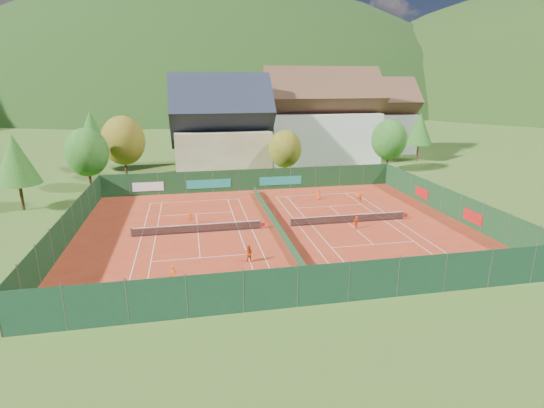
{
  "coord_description": "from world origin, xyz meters",
  "views": [
    {
      "loc": [
        -8.48,
        -40.77,
        14.74
      ],
      "look_at": [
        0.0,
        2.0,
        2.0
      ],
      "focal_mm": 28.0,
      "sensor_mm": 36.0,
      "label": 1
    }
  ],
  "objects_px": {
    "player_left_far": "(190,219)",
    "player_right_far_a": "(319,195)",
    "player_left_near": "(173,276)",
    "hotel_block_b": "(373,120)",
    "player_right_near": "(356,222)",
    "ball_hopper": "(442,265)",
    "hotel_block_a": "(321,121)",
    "chalet": "(221,132)",
    "player_left_mid": "(249,254)",
    "player_right_far_b": "(360,198)"
  },
  "relations": [
    {
      "from": "hotel_block_a",
      "to": "player_left_mid",
      "type": "relative_size",
      "value": 14.01
    },
    {
      "from": "hotel_block_b",
      "to": "player_left_near",
      "type": "bearing_deg",
      "value": -125.99
    },
    {
      "from": "ball_hopper",
      "to": "player_right_far_a",
      "type": "relative_size",
      "value": 0.6
    },
    {
      "from": "hotel_block_a",
      "to": "ball_hopper",
      "type": "xyz_separation_m",
      "value": [
        -5.12,
        -48.94,
        -6.83
      ]
    },
    {
      "from": "chalet",
      "to": "player_left_mid",
      "type": "distance_m",
      "value": 38.64
    },
    {
      "from": "chalet",
      "to": "player_left_far",
      "type": "xyz_separation_m",
      "value": [
        -5.68,
        -27.22,
        -5.97
      ]
    },
    {
      "from": "hotel_block_a",
      "to": "ball_hopper",
      "type": "height_order",
      "value": "hotel_block_a"
    },
    {
      "from": "player_left_near",
      "to": "player_left_far",
      "type": "xyz_separation_m",
      "value": [
        1.4,
        13.96,
        -0.13
      ]
    },
    {
      "from": "ball_hopper",
      "to": "player_right_far_b",
      "type": "distance_m",
      "value": 20.2
    },
    {
      "from": "hotel_block_b",
      "to": "player_left_far",
      "type": "distance_m",
      "value": 56.84
    },
    {
      "from": "player_right_near",
      "to": "player_right_far_b",
      "type": "relative_size",
      "value": 1.12
    },
    {
      "from": "hotel_block_a",
      "to": "player_right_far_a",
      "type": "bearing_deg",
      "value": -107.62
    },
    {
      "from": "player_left_far",
      "to": "player_right_far_a",
      "type": "xyz_separation_m",
      "value": [
        16.29,
        6.78,
        0.01
      ]
    },
    {
      "from": "player_left_mid",
      "to": "player_right_far_b",
      "type": "height_order",
      "value": "player_left_mid"
    },
    {
      "from": "player_left_near",
      "to": "hotel_block_b",
      "type": "bearing_deg",
      "value": 37.4
    },
    {
      "from": "ball_hopper",
      "to": "player_right_near",
      "type": "height_order",
      "value": "player_right_near"
    },
    {
      "from": "hotel_block_a",
      "to": "hotel_block_b",
      "type": "height_order",
      "value": "hotel_block_a"
    },
    {
      "from": "player_right_far_a",
      "to": "player_right_far_b",
      "type": "relative_size",
      "value": 1.06
    },
    {
      "from": "player_right_far_a",
      "to": "hotel_block_b",
      "type": "bearing_deg",
      "value": -112.06
    },
    {
      "from": "hotel_block_b",
      "to": "player_left_near",
      "type": "height_order",
      "value": "hotel_block_b"
    },
    {
      "from": "player_right_near",
      "to": "chalet",
      "type": "bearing_deg",
      "value": 84.24
    },
    {
      "from": "hotel_block_a",
      "to": "hotel_block_b",
      "type": "bearing_deg",
      "value": 29.74
    },
    {
      "from": "hotel_block_a",
      "to": "player_right_near",
      "type": "height_order",
      "value": "hotel_block_a"
    },
    {
      "from": "chalet",
      "to": "ball_hopper",
      "type": "bearing_deg",
      "value": -72.09
    },
    {
      "from": "chalet",
      "to": "player_right_far_b",
      "type": "bearing_deg",
      "value": -56.2
    },
    {
      "from": "player_right_near",
      "to": "ball_hopper",
      "type": "bearing_deg",
      "value": -100.23
    },
    {
      "from": "hotel_block_a",
      "to": "player_left_near",
      "type": "bearing_deg",
      "value": -118.94
    },
    {
      "from": "hotel_block_a",
      "to": "player_left_mid",
      "type": "bearing_deg",
      "value": -114.33
    },
    {
      "from": "ball_hopper",
      "to": "player_left_far",
      "type": "distance_m",
      "value": 25.1
    },
    {
      "from": "hotel_block_a",
      "to": "player_left_mid",
      "type": "distance_m",
      "value": 48.94
    },
    {
      "from": "ball_hopper",
      "to": "player_right_far_a",
      "type": "bearing_deg",
      "value": 98.29
    },
    {
      "from": "chalet",
      "to": "ball_hopper",
      "type": "xyz_separation_m",
      "value": [
        13.88,
        -42.94,
        -6.07
      ]
    },
    {
      "from": "player_left_mid",
      "to": "player_right_far_b",
      "type": "bearing_deg",
      "value": 77.96
    },
    {
      "from": "ball_hopper",
      "to": "player_right_near",
      "type": "relative_size",
      "value": 0.57
    },
    {
      "from": "chalet",
      "to": "hotel_block_a",
      "type": "distance_m",
      "value": 19.94
    },
    {
      "from": "player_right_near",
      "to": "player_left_near",
      "type": "bearing_deg",
      "value": -177.86
    },
    {
      "from": "hotel_block_a",
      "to": "player_left_near",
      "type": "relative_size",
      "value": 13.65
    },
    {
      "from": "hotel_block_a",
      "to": "player_left_mid",
      "type": "height_order",
      "value": "hotel_block_a"
    },
    {
      "from": "player_left_mid",
      "to": "player_left_far",
      "type": "height_order",
      "value": "player_left_mid"
    },
    {
      "from": "player_left_near",
      "to": "player_left_far",
      "type": "distance_m",
      "value": 14.03
    },
    {
      "from": "chalet",
      "to": "player_left_near",
      "type": "relative_size",
      "value": 10.24
    },
    {
      "from": "hotel_block_b",
      "to": "player_left_mid",
      "type": "xyz_separation_m",
      "value": [
        -33.98,
        -52.19,
        -5.85
      ]
    },
    {
      "from": "player_left_far",
      "to": "hotel_block_b",
      "type": "bearing_deg",
      "value": -115.12
    },
    {
      "from": "player_left_near",
      "to": "player_left_far",
      "type": "bearing_deg",
      "value": 67.67
    },
    {
      "from": "chalet",
      "to": "player_right_far_b",
      "type": "height_order",
      "value": "chalet"
    },
    {
      "from": "hotel_block_a",
      "to": "player_left_far",
      "type": "distance_m",
      "value": 41.93
    },
    {
      "from": "player_left_far",
      "to": "player_right_far_a",
      "type": "bearing_deg",
      "value": -139.34
    },
    {
      "from": "hotel_block_b",
      "to": "chalet",
      "type": "bearing_deg",
      "value": -157.01
    },
    {
      "from": "hotel_block_b",
      "to": "player_right_far_b",
      "type": "height_order",
      "value": "hotel_block_b"
    },
    {
      "from": "chalet",
      "to": "player_left_near",
      "type": "distance_m",
      "value": 42.19
    }
  ]
}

